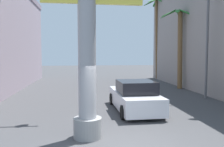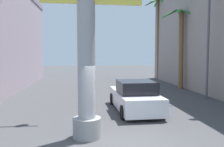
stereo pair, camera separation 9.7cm
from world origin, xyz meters
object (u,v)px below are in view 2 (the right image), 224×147
palm_tree_mid_right (181,39)px  palm_tree_far_right (159,26)px  car_lead (135,97)px  street_lamp (203,24)px  traffic_light_mast (2,22)px

palm_tree_mid_right → palm_tree_far_right: palm_tree_far_right is taller
car_lead → palm_tree_mid_right: bearing=55.0°
street_lamp → car_lead: (-4.85, -2.75, -4.04)m
street_lamp → car_lead: street_lamp is taller
car_lead → palm_tree_mid_right: (5.40, 7.71, 3.37)m
traffic_light_mast → palm_tree_far_right: 20.17m
street_lamp → palm_tree_far_right: 12.72m
palm_tree_mid_right → car_lead: bearing=-125.0°
street_lamp → palm_tree_mid_right: 5.04m
palm_tree_mid_right → palm_tree_far_right: 7.91m
street_lamp → traffic_light_mast: street_lamp is taller
palm_tree_mid_right → palm_tree_far_right: size_ratio=0.73×
palm_tree_far_right → street_lamp: bearing=-94.5°
car_lead → palm_tree_far_right: 17.28m
car_lead → palm_tree_far_right: bearing=69.2°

